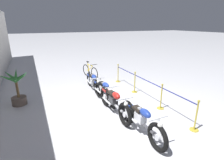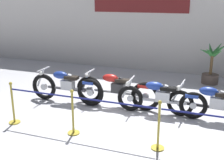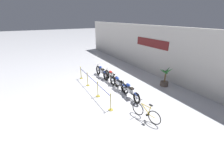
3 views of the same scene
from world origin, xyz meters
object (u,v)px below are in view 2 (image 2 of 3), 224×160
at_px(motorcycle_blue_0, 66,87).
at_px(motorcycle_red_1, 116,90).
at_px(potted_palm_left_of_row, 212,66).
at_px(stanchion_far_left, 69,106).
at_px(stanchion_mid_right, 158,133).
at_px(motorcycle_blue_2, 160,98).
at_px(stanchion_mid_left, 73,119).
at_px(motorcycle_blue_3, 215,104).

bearing_deg(motorcycle_blue_0, motorcycle_red_1, 7.53).
xyz_separation_m(potted_palm_left_of_row, stanchion_far_left, (-2.89, -5.10, 0.03)).
distance_m(potted_palm_left_of_row, stanchion_far_left, 5.86).
bearing_deg(motorcycle_red_1, stanchion_far_left, -103.68).
height_order(stanchion_far_left, stanchion_mid_right, same).
bearing_deg(potted_palm_left_of_row, motorcycle_blue_2, -109.24).
bearing_deg(motorcycle_blue_0, potted_palm_left_of_row, 41.15).
xyz_separation_m(stanchion_mid_left, stanchion_mid_right, (1.93, 0.00, 0.00)).
distance_m(motorcycle_blue_3, potted_palm_left_of_row, 3.34).
relative_size(stanchion_far_left, stanchion_mid_left, 5.18).
xyz_separation_m(motorcycle_red_1, potted_palm_left_of_row, (2.44, 3.22, 0.14)).
bearing_deg(motorcycle_blue_0, stanchion_far_left, -58.83).
distance_m(motorcycle_blue_3, stanchion_mid_left, 3.47).
xyz_separation_m(potted_palm_left_of_row, stanchion_mid_right, (-0.88, -5.10, -0.27)).
xyz_separation_m(motorcycle_blue_3, stanchion_far_left, (-3.06, -1.77, 0.20)).
height_order(motorcycle_red_1, motorcycle_blue_3, motorcycle_red_1).
height_order(motorcycle_blue_3, stanchion_mid_right, stanchion_mid_right).
distance_m(motorcycle_red_1, potted_palm_left_of_row, 4.04).
bearing_deg(stanchion_far_left, potted_palm_left_of_row, 60.41).
distance_m(potted_palm_left_of_row, stanchion_mid_left, 5.83).
bearing_deg(motorcycle_blue_2, motorcycle_blue_0, -178.69).
bearing_deg(motorcycle_blue_0, motorcycle_blue_2, 1.31).
height_order(motorcycle_red_1, stanchion_mid_left, stanchion_mid_left).
relative_size(motorcycle_red_1, motorcycle_blue_2, 1.05).
distance_m(motorcycle_blue_3, stanchion_far_left, 3.54).
xyz_separation_m(motorcycle_blue_0, motorcycle_blue_3, (4.08, 0.09, -0.02)).
height_order(stanchion_mid_left, stanchion_mid_right, same).
height_order(potted_palm_left_of_row, stanchion_far_left, potted_palm_left_of_row).
xyz_separation_m(motorcycle_red_1, motorcycle_blue_3, (2.61, -0.11, -0.02)).
bearing_deg(stanchion_mid_left, motorcycle_blue_3, 30.65).
bearing_deg(potted_palm_left_of_row, stanchion_mid_right, -99.81).
bearing_deg(motorcycle_blue_0, stanchion_mid_right, -29.00).
distance_m(motorcycle_blue_0, motorcycle_blue_2, 2.74).
xyz_separation_m(motorcycle_red_1, stanchion_far_left, (-0.46, -1.87, 0.17)).
height_order(motorcycle_blue_3, stanchion_far_left, stanchion_far_left).
bearing_deg(stanchion_mid_right, stanchion_far_left, 180.00).
distance_m(motorcycle_blue_2, motorcycle_blue_3, 1.34).
xyz_separation_m(motorcycle_blue_3, potted_palm_left_of_row, (-0.17, 3.33, 0.16)).
distance_m(motorcycle_blue_0, potted_palm_left_of_row, 5.20).
xyz_separation_m(potted_palm_left_of_row, stanchion_mid_left, (-2.81, -5.10, -0.27)).
height_order(motorcycle_blue_2, motorcycle_blue_3, motorcycle_blue_2).
height_order(motorcycle_blue_0, motorcycle_blue_2, motorcycle_blue_0).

